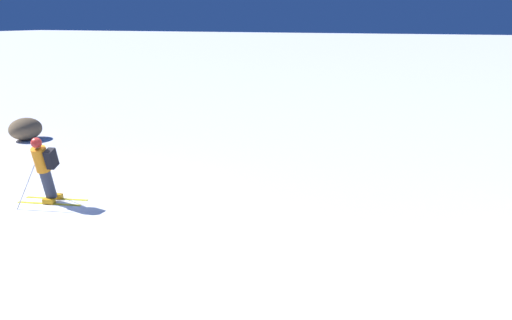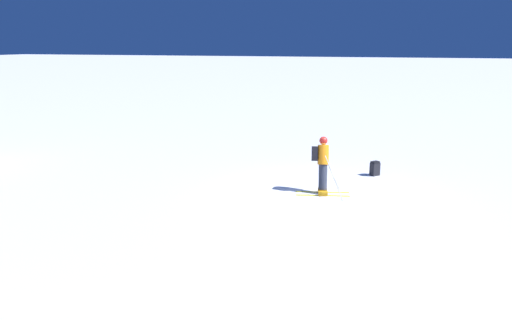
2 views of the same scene
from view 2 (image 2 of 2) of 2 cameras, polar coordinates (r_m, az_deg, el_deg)
ground_plane at (r=15.25m, az=7.53°, el=-4.00°), size 300.00×300.00×0.00m
skier at (r=15.35m, az=7.57°, el=-0.21°), size 1.25×1.69×1.74m
spare_backpack at (r=17.77m, az=13.43°, el=-0.95°), size 0.37×0.36×0.50m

